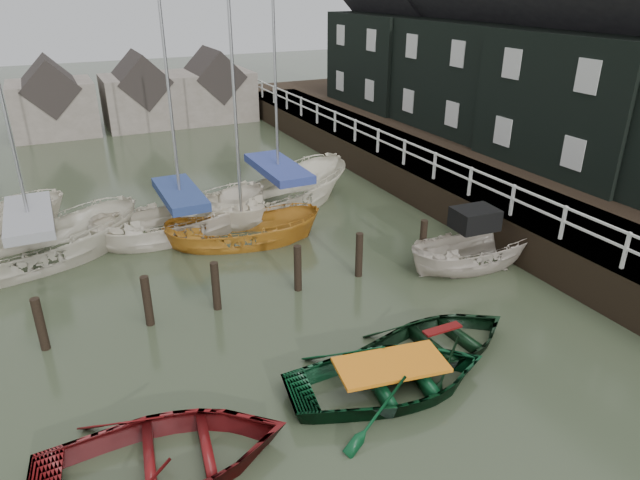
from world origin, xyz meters
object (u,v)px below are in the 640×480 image
motorboat (474,263)px  rowboat_red (167,470)px  sailboat_d (279,206)px  rowboat_green (389,391)px  rowboat_dkgreen (440,351)px  sailboat_b (184,231)px  sailboat_a (39,260)px  sailboat_c (243,241)px

motorboat → rowboat_red: bearing=115.3°
motorboat → sailboat_d: size_ratio=0.40×
rowboat_green → rowboat_dkgreen: rowboat_green is taller
rowboat_green → rowboat_dkgreen: 2.03m
rowboat_dkgreen → sailboat_b: sailboat_b is taller
sailboat_b → sailboat_d: bearing=-83.0°
rowboat_red → sailboat_a: size_ratio=0.42×
rowboat_red → rowboat_dkgreen: 6.79m
rowboat_red → sailboat_d: sailboat_d is taller
rowboat_green → sailboat_d: bearing=-0.7°
sailboat_d → sailboat_a: bearing=76.0°
rowboat_green → sailboat_a: bearing=42.7°
rowboat_green → motorboat: (5.60, 3.99, 0.09)m
sailboat_a → sailboat_c: size_ratio=1.04×
rowboat_red → sailboat_d: (6.83, 11.43, 0.06)m
rowboat_green → sailboat_b: size_ratio=0.39×
sailboat_d → rowboat_dkgreen: bearing=158.1°
sailboat_b → sailboat_c: 2.33m
sailboat_c → sailboat_b: bearing=59.7°
motorboat → sailboat_b: 10.00m
motorboat → sailboat_d: bearing=30.2°
rowboat_dkgreen → sailboat_d: (0.09, 10.58, 0.06)m
rowboat_dkgreen → sailboat_a: (-8.61, 9.45, 0.06)m
rowboat_dkgreen → sailboat_a: bearing=38.7°
rowboat_red → rowboat_green: bearing=-81.3°
rowboat_red → sailboat_c: 10.03m
rowboat_green → sailboat_a: size_ratio=0.42×
rowboat_red → rowboat_green: (4.85, 0.12, 0.00)m
rowboat_red → sailboat_a: sailboat_a is taller
motorboat → sailboat_c: size_ratio=0.45×
rowboat_red → rowboat_dkgreen: rowboat_red is taller
rowboat_dkgreen → sailboat_b: size_ratio=0.34×
rowboat_dkgreen → sailboat_d: 10.58m
rowboat_red → sailboat_a: (-1.87, 10.30, 0.06)m
motorboat → sailboat_d: (-3.62, 7.31, -0.03)m
rowboat_dkgreen → sailboat_a: 12.78m
motorboat → sailboat_b: sailboat_b is taller
sailboat_b → sailboat_d: 4.06m
rowboat_dkgreen → sailboat_d: sailboat_d is taller
sailboat_a → sailboat_b: size_ratio=0.93×
rowboat_dkgreen → sailboat_c: sailboat_c is taller
rowboat_green → rowboat_dkgreen: size_ratio=1.15×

